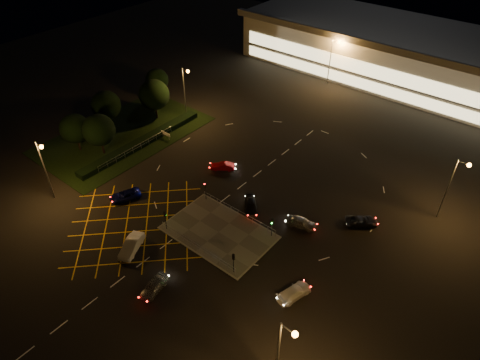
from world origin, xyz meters
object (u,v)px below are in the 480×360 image
Objects in this scene: car_far_dkgrey at (251,206)px; car_left_blue at (125,195)px; signal_sw at (165,217)px; signal_ne at (272,224)px; car_near_silver at (154,286)px; signal_se at (234,259)px; car_circ_red at (223,166)px; signal_nw at (205,188)px; car_east_grey at (362,221)px; car_queue_white at (132,245)px; car_right_silver at (301,222)px; car_approach_white at (294,292)px.

car_left_blue is at bearing 169.27° from car_far_dkgrey.
signal_ne is at bearing -146.35° from signal_sw.
car_left_blue is at bearing 140.33° from car_near_silver.
signal_se is at bearing -90.00° from signal_ne.
signal_ne is (0.00, 7.99, 0.00)m from signal_se.
signal_sw is 15.79m from car_circ_red.
signal_ne is 16.92m from car_circ_red.
car_near_silver is (-5.60, -8.00, -1.65)m from signal_se.
car_left_blue reaches higher than car_far_dkgrey.
signal_nw is 1.00× the size of signal_ne.
signal_se is 21.64m from car_circ_red.
signal_se is 19.68m from car_east_grey.
car_queue_white reaches higher than car_east_grey.
signal_ne reaches higher than car_circ_red.
signal_nw reaches higher than car_near_silver.
signal_ne is at bearing 59.41° from car_near_silver.
signal_ne reaches higher than car_far_dkgrey.
car_right_silver is 1.11× the size of car_circ_red.
car_left_blue is (-9.51, -7.39, -1.73)m from signal_nw.
car_approach_white is at bearing -174.92° from signal_sw.
car_approach_white is at bearing 24.92° from car_near_silver.
car_east_grey is (21.06, 23.20, -0.16)m from car_queue_white.
car_right_silver is at bearing 43.68° from car_circ_red.
signal_sw is 1.00× the size of signal_se.
car_far_dkgrey is 7.76m from car_right_silver.
car_far_dkgrey is 10.67m from car_circ_red.
car_approach_white is (13.32, 9.75, -0.05)m from car_near_silver.
signal_se is 0.69× the size of car_left_blue.
signal_ne is (12.00, 0.00, 0.00)m from signal_nw.
signal_nw reaches higher than car_circ_red.
signal_sw reaches higher than car_queue_white.
signal_sw is 0.70× the size of car_east_grey.
car_far_dkgrey is at bearing 87.61° from car_right_silver.
signal_nw and signal_ne have the same top height.
car_circ_red is at bearing 110.56° from car_far_dkgrey.
signal_ne reaches higher than car_near_silver.
signal_nw reaches higher than car_far_dkgrey.
car_near_silver reaches higher than car_far_dkgrey.
signal_nw is at bearing 180.00° from signal_ne.
car_right_silver is at bearing 58.07° from car_near_silver.
signal_se reaches higher than car_queue_white.
car_far_dkgrey is at bearing -18.91° from car_approach_white.
signal_nw is 12.00m from signal_ne.
signal_ne is 22.81m from car_left_blue.
car_far_dkgrey is at bearing 78.66° from car_near_silver.
car_circ_red is at bearing 100.87° from car_near_silver.
signal_se is 1.00× the size of signal_ne.
car_near_silver reaches higher than car_approach_white.
car_near_silver is (6.40, -8.00, -1.65)m from signal_sw.
signal_nw is at bearing 62.34° from car_queue_white.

